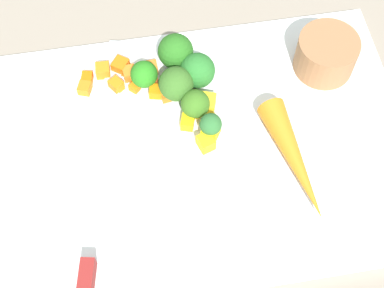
# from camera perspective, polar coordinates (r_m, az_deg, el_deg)

# --- Properties ---
(ground_plane) EXTENTS (4.00, 4.00, 0.00)m
(ground_plane) POSITION_cam_1_polar(r_m,az_deg,el_deg) (0.69, 0.00, -0.87)
(ground_plane) COLOR gray
(cutting_board) EXTENTS (0.51, 0.34, 0.01)m
(cutting_board) POSITION_cam_1_polar(r_m,az_deg,el_deg) (0.68, 0.00, -0.64)
(cutting_board) COLOR white
(cutting_board) RESTS_ON ground_plane
(prep_bowl) EXTENTS (0.07, 0.07, 0.05)m
(prep_bowl) POSITION_cam_1_polar(r_m,az_deg,el_deg) (0.74, 12.92, 8.50)
(prep_bowl) COLOR #986742
(prep_bowl) RESTS_ON cutting_board
(chef_knife) EXTENTS (0.09, 0.35, 0.02)m
(chef_knife) POSITION_cam_1_polar(r_m,az_deg,el_deg) (0.65, -9.39, -6.67)
(chef_knife) COLOR silver
(chef_knife) RESTS_ON cutting_board
(whole_carrot) EXTENTS (0.06, 0.15, 0.03)m
(whole_carrot) POSITION_cam_1_polar(r_m,az_deg,el_deg) (0.66, 10.00, -1.54)
(whole_carrot) COLOR orange
(whole_carrot) RESTS_ON cutting_board
(carrot_dice_0) EXTENTS (0.02, 0.03, 0.01)m
(carrot_dice_0) POSITION_cam_1_polar(r_m,az_deg,el_deg) (0.74, -6.98, 7.60)
(carrot_dice_0) COLOR orange
(carrot_dice_0) RESTS_ON cutting_board
(carrot_dice_1) EXTENTS (0.02, 0.02, 0.02)m
(carrot_dice_1) POSITION_cam_1_polar(r_m,az_deg,el_deg) (0.73, -8.67, 7.10)
(carrot_dice_1) COLOR orange
(carrot_dice_1) RESTS_ON cutting_board
(carrot_dice_2) EXTENTS (0.02, 0.02, 0.01)m
(carrot_dice_2) POSITION_cam_1_polar(r_m,az_deg,el_deg) (0.73, -10.41, 5.37)
(carrot_dice_2) COLOR orange
(carrot_dice_2) RESTS_ON cutting_board
(carrot_dice_3) EXTENTS (0.02, 0.02, 0.01)m
(carrot_dice_3) POSITION_cam_1_polar(r_m,az_deg,el_deg) (0.71, -3.49, 5.12)
(carrot_dice_3) COLOR orange
(carrot_dice_3) RESTS_ON cutting_board
(carrot_dice_4) EXTENTS (0.02, 0.02, 0.01)m
(carrot_dice_4) POSITION_cam_1_polar(r_m,az_deg,el_deg) (0.72, -5.60, 5.50)
(carrot_dice_4) COLOR orange
(carrot_dice_4) RESTS_ON cutting_board
(carrot_dice_5) EXTENTS (0.01, 0.01, 0.01)m
(carrot_dice_5) POSITION_cam_1_polar(r_m,az_deg,el_deg) (0.71, -2.52, 4.60)
(carrot_dice_5) COLOR orange
(carrot_dice_5) RESTS_ON cutting_board
(carrot_dice_6) EXTENTS (0.02, 0.02, 0.01)m
(carrot_dice_6) POSITION_cam_1_polar(r_m,az_deg,el_deg) (0.73, -6.10, 6.86)
(carrot_dice_6) COLOR orange
(carrot_dice_6) RESTS_ON cutting_board
(carrot_dice_7) EXTENTS (0.02, 0.02, 0.01)m
(carrot_dice_7) POSITION_cam_1_polar(r_m,az_deg,el_deg) (0.73, -4.00, 7.42)
(carrot_dice_7) COLOR orange
(carrot_dice_7) RESTS_ON cutting_board
(carrot_dice_8) EXTENTS (0.01, 0.01, 0.01)m
(carrot_dice_8) POSITION_cam_1_polar(r_m,az_deg,el_deg) (0.72, -3.82, 6.29)
(carrot_dice_8) COLOR orange
(carrot_dice_8) RESTS_ON cutting_board
(carrot_dice_9) EXTENTS (0.02, 0.02, 0.01)m
(carrot_dice_9) POSITION_cam_1_polar(r_m,az_deg,el_deg) (0.73, -10.16, 6.30)
(carrot_dice_9) COLOR orange
(carrot_dice_9) RESTS_ON cutting_board
(carrot_dice_10) EXTENTS (0.02, 0.02, 0.01)m
(carrot_dice_10) POSITION_cam_1_polar(r_m,az_deg,el_deg) (0.72, -7.38, 5.71)
(carrot_dice_10) COLOR orange
(carrot_dice_10) RESTS_ON cutting_board
(pepper_dice_0) EXTENTS (0.02, 0.03, 0.02)m
(pepper_dice_0) POSITION_cam_1_polar(r_m,az_deg,el_deg) (0.70, 1.49, 3.94)
(pepper_dice_0) COLOR yellow
(pepper_dice_0) RESTS_ON cutting_board
(pepper_dice_1) EXTENTS (0.03, 0.03, 0.02)m
(pepper_dice_1) POSITION_cam_1_polar(r_m,az_deg,el_deg) (0.68, 1.85, 1.25)
(pepper_dice_1) COLOR yellow
(pepper_dice_1) RESTS_ON cutting_board
(pepper_dice_2) EXTENTS (0.02, 0.02, 0.01)m
(pepper_dice_2) POSITION_cam_1_polar(r_m,az_deg,el_deg) (0.69, -0.11, 2.19)
(pepper_dice_2) COLOR yellow
(pepper_dice_2) RESTS_ON cutting_board
(pepper_dice_3) EXTENTS (0.02, 0.02, 0.02)m
(pepper_dice_3) POSITION_cam_1_polar(r_m,az_deg,el_deg) (0.67, 1.36, 0.14)
(pepper_dice_3) COLOR yellow
(pepper_dice_3) RESTS_ON cutting_board
(pepper_dice_4) EXTENTS (0.02, 0.02, 0.01)m
(pepper_dice_4) POSITION_cam_1_polar(r_m,az_deg,el_deg) (0.69, 0.06, 3.19)
(pepper_dice_4) COLOR yellow
(pepper_dice_4) RESTS_ON cutting_board
(broccoli_floret_0) EXTENTS (0.03, 0.03, 0.03)m
(broccoli_floret_0) POSITION_cam_1_polar(r_m,az_deg,el_deg) (0.71, -4.69, 6.76)
(broccoli_floret_0) COLOR #88AE6A
(broccoli_floret_0) RESTS_ON cutting_board
(broccoli_floret_1) EXTENTS (0.03, 0.03, 0.04)m
(broccoli_floret_1) POSITION_cam_1_polar(r_m,az_deg,el_deg) (0.69, 0.32, 3.90)
(broccoli_floret_1) COLOR #90C05B
(broccoli_floret_1) RESTS_ON cutting_board
(broccoli_floret_2) EXTENTS (0.03, 0.03, 0.04)m
(broccoli_floret_2) POSITION_cam_1_polar(r_m,az_deg,el_deg) (0.67, 1.83, 1.89)
(broccoli_floret_2) COLOR #95B669
(broccoli_floret_2) RESTS_ON cutting_board
(broccoli_floret_3) EXTENTS (0.04, 0.04, 0.05)m
(broccoli_floret_3) POSITION_cam_1_polar(r_m,az_deg,el_deg) (0.70, -1.56, 5.85)
(broccoli_floret_3) COLOR #89BF63
(broccoli_floret_3) RESTS_ON cutting_board
(broccoli_floret_4) EXTENTS (0.04, 0.04, 0.05)m
(broccoli_floret_4) POSITION_cam_1_polar(r_m,az_deg,el_deg) (0.72, -1.84, 8.95)
(broccoli_floret_4) COLOR #96AE6B
(broccoli_floret_4) RESTS_ON cutting_board
(broccoli_floret_5) EXTENTS (0.04, 0.04, 0.04)m
(broccoli_floret_5) POSITION_cam_1_polar(r_m,az_deg,el_deg) (0.71, 0.53, 7.14)
(broccoli_floret_5) COLOR #92C466
(broccoli_floret_5) RESTS_ON cutting_board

